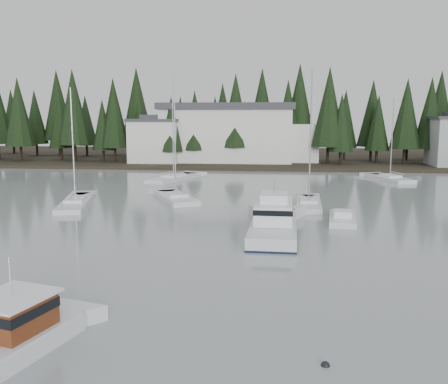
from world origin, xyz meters
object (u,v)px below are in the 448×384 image
Objects in this scene: sailboat_3 at (174,179)px; sailboat_5 at (176,199)px; sailboat_7 at (390,180)px; harbor_inn at (238,133)px; house_west at (156,140)px; sailboat_6 at (309,205)px; cabin_cruiser_center at (274,224)px; sailboat_0 at (76,204)px; runabout_1 at (342,221)px.

sailboat_3 is 17.46m from sailboat_5.
sailboat_5 is 1.21× the size of sailboat_7.
harbor_inn is at bearing 1.49° from sailboat_3.
sailboat_3 is at bearing -70.09° from house_west.
sailboat_7 is (12.91, 22.08, -0.03)m from sailboat_6.
sailboat_3 is 0.91× the size of sailboat_5.
sailboat_6 is at bearing -57.70° from house_west.
harbor_inn is 2.59× the size of cabin_cruiser_center.
sailboat_3 reaches higher than sailboat_7.
sailboat_0 is at bearing 104.21° from sailboat_7.
harbor_inn is 5.12× the size of runabout_1.
house_west is 55.61m from runabout_1.
house_west is 42.80m from sailboat_7.
harbor_inn reaches higher than cabin_cruiser_center.
sailboat_7 reaches higher than harbor_inn.
sailboat_3 reaches higher than runabout_1.
sailboat_7 reaches higher than cabin_cruiser_center.
harbor_inn is 41.98m from sailboat_5.
cabin_cruiser_center is (6.96, -55.99, -5.05)m from harbor_inn.
house_west is at bearing 36.98° from runabout_1.
sailboat_0 is 43.85m from sailboat_7.
sailboat_3 reaches higher than house_west.
sailboat_7 is (23.38, -21.63, -5.72)m from harbor_inn.
sailboat_5 reaches higher than harbor_inn.
sailboat_5 is 19.27m from runabout_1.
cabin_cruiser_center is 7.61m from runabout_1.
runabout_1 is (20.30, -26.86, 0.07)m from sailboat_3.
sailboat_0 reaches higher than sailboat_7.
sailboat_7 is (36.76, 23.90, 0.00)m from sailboat_0.
runabout_1 is at bearing -147.03° from sailboat_5.
house_west is at bearing -167.48° from harbor_inn.
harbor_inn is 26.10m from sailboat_3.
sailboat_7 reaches higher than house_west.
sailboat_3 reaches higher than sailboat_0.
sailboat_3 is (5.95, 21.17, -0.00)m from sailboat_0.
sailboat_0 is 0.87× the size of sailboat_6.
cabin_cruiser_center is at bearing 135.65° from runabout_1.
runabout_1 is at bearing -124.48° from sailboat_3.
cabin_cruiser_center is 0.95× the size of sailboat_7.
sailboat_3 is at bearing 45.73° from sailboat_6.
sailboat_6 is 7.88m from runabout_1.
sailboat_5 is at bearing 38.10° from cabin_cruiser_center.
sailboat_6 is (23.85, 1.82, 0.03)m from sailboat_0.
runabout_1 is (5.91, 4.77, -0.60)m from cabin_cruiser_center.
harbor_inn is at bearing 20.84° from runabout_1.
sailboat_0 reaches higher than runabout_1.
sailboat_7 is 2.09× the size of runabout_1.
sailboat_0 is 0.85× the size of sailboat_5.
sailboat_0 is at bearing 97.32° from sailboat_6.
cabin_cruiser_center is at bearing -170.20° from sailboat_5.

